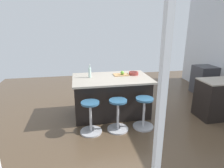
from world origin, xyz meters
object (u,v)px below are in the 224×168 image
at_px(oven_range, 204,80).
at_px(stool_middle, 118,116).
at_px(stool_by_window, 144,114).
at_px(water_bottle, 90,72).
at_px(stool_near_camera, 91,118).
at_px(fruit_bowl, 134,73).
at_px(cutting_board, 121,75).
at_px(apple_green, 122,73).
at_px(kitchen_island, 111,96).

height_order(oven_range, stool_middle, oven_range).
height_order(stool_by_window, water_bottle, water_bottle).
height_order(stool_near_camera, fruit_bowl, fruit_bowl).
distance_m(stool_near_camera, cutting_board, 1.36).
relative_size(stool_by_window, apple_green, 7.42).
xyz_separation_m(kitchen_island, stool_middle, (-0.00, 0.75, -0.16)).
bearing_deg(stool_near_camera, water_bottle, -94.73).
bearing_deg(cutting_board, kitchen_island, 25.07).
distance_m(oven_range, kitchen_island, 3.27).
height_order(cutting_board, water_bottle, water_bottle).
distance_m(oven_range, stool_middle, 3.56).
xyz_separation_m(stool_middle, fruit_bowl, (-0.57, -0.85, 0.66)).
height_order(stool_by_window, cutting_board, cutting_board).
height_order(stool_near_camera, water_bottle, water_bottle).
bearing_deg(stool_near_camera, fruit_bowl, -142.73).
distance_m(apple_green, fruit_bowl, 0.29).
distance_m(stool_middle, stool_near_camera, 0.55).
bearing_deg(fruit_bowl, stool_near_camera, 37.27).
bearing_deg(cutting_board, fruit_bowl, 176.11).
xyz_separation_m(stool_middle, cutting_board, (-0.27, -0.87, 0.63)).
relative_size(stool_middle, cutting_board, 1.85).
bearing_deg(fruit_bowl, cutting_board, -3.89).
bearing_deg(cutting_board, oven_range, -164.46).
relative_size(oven_range, apple_green, 9.74).
relative_size(oven_range, stool_middle, 1.31).
bearing_deg(stool_by_window, oven_range, -147.05).
bearing_deg(stool_near_camera, cutting_board, -133.18).
relative_size(stool_by_window, water_bottle, 2.13).
relative_size(stool_by_window, cutting_board, 1.85).
bearing_deg(stool_by_window, stool_middle, 0.00).
xyz_separation_m(oven_range, stool_middle, (3.13, 1.67, -0.12)).
bearing_deg(fruit_bowl, stool_by_window, 89.11).
height_order(stool_near_camera, apple_green, apple_green).
relative_size(stool_middle, fruit_bowl, 2.90).
distance_m(stool_by_window, cutting_board, 1.12).
xyz_separation_m(stool_middle, water_bottle, (0.49, -0.80, 0.74)).
height_order(stool_near_camera, cutting_board, cutting_board).
xyz_separation_m(stool_by_window, water_bottle, (1.04, -0.80, 0.74)).
height_order(water_bottle, fruit_bowl, water_bottle).
relative_size(cutting_board, water_bottle, 1.15).
distance_m(stool_by_window, stool_near_camera, 1.11).
xyz_separation_m(kitchen_island, apple_green, (-0.28, -0.09, 0.53)).
height_order(oven_range, stool_by_window, oven_range).
relative_size(oven_range, water_bottle, 2.79).
bearing_deg(cutting_board, stool_near_camera, 46.82).
relative_size(kitchen_island, stool_by_window, 2.66).
bearing_deg(water_bottle, kitchen_island, 174.18).
xyz_separation_m(stool_by_window, apple_green, (0.27, -0.84, 0.69)).
xyz_separation_m(oven_range, apple_green, (2.85, 0.83, 0.56)).
height_order(stool_middle, cutting_board, cutting_board).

